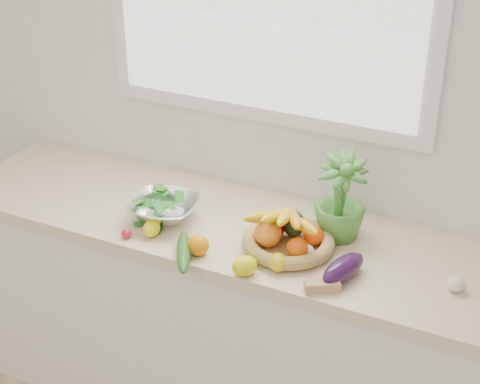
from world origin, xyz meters
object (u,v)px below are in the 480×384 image
at_px(apple, 272,229).
at_px(potted_herb, 340,198).
at_px(cucumber, 183,252).
at_px(fruit_basket, 287,236).
at_px(eggplant, 343,269).
at_px(colander_with_spinach, 164,205).

distance_m(apple, potted_herb, 0.26).
relative_size(cucumber, fruit_basket, 0.71).
bearing_deg(cucumber, eggplant, 12.73).
relative_size(apple, fruit_basket, 0.23).
bearing_deg(colander_with_spinach, cucumber, -44.69).
relative_size(cucumber, colander_with_spinach, 0.91).
bearing_deg(colander_with_spinach, fruit_basket, 2.54).
bearing_deg(eggplant, apple, 158.71).
relative_size(apple, cucumber, 0.33).
relative_size(eggplant, fruit_basket, 0.54).
bearing_deg(eggplant, colander_with_spinach, 174.64).
distance_m(fruit_basket, colander_with_spinach, 0.49).
relative_size(apple, colander_with_spinach, 0.30).
bearing_deg(colander_with_spinach, eggplant, -5.36).
bearing_deg(potted_herb, cucumber, -139.60).
bearing_deg(potted_herb, apple, -148.41).
bearing_deg(colander_with_spinach, potted_herb, 15.96).
bearing_deg(eggplant, potted_herb, 112.93).
height_order(eggplant, potted_herb, potted_herb).
distance_m(potted_herb, fruit_basket, 0.23).
bearing_deg(apple, cucumber, -133.22).
bearing_deg(fruit_basket, cucumber, -144.79).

